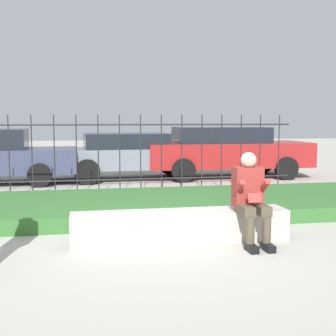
{
  "coord_description": "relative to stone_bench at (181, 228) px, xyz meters",
  "views": [
    {
      "loc": [
        -1.06,
        -6.08,
        1.67
      ],
      "look_at": [
        0.7,
        3.26,
        0.66
      ],
      "focal_mm": 50.0,
      "sensor_mm": 36.0,
      "label": 1
    }
  ],
  "objects": [
    {
      "name": "grass_berm",
      "position": [
        -0.26,
        2.08,
        -0.07
      ],
      "size": [
        9.29,
        2.77,
        0.24
      ],
      "color": "#33662D",
      "rests_on": "ground_plane"
    },
    {
      "name": "car_parked_center",
      "position": [
        0.03,
        6.64,
        0.51
      ],
      "size": [
        4.09,
        1.94,
        1.27
      ],
      "rotation": [
        0.0,
        0.0,
        0.04
      ],
      "color": "slate",
      "rests_on": "ground_plane"
    },
    {
      "name": "car_parked_right",
      "position": [
        2.72,
        6.61,
        0.58
      ],
      "size": [
        4.64,
        1.96,
        1.42
      ],
      "rotation": [
        0.0,
        0.0,
        -0.01
      ],
      "color": "maroon",
      "rests_on": "ground_plane"
    },
    {
      "name": "stone_bench",
      "position": [
        0.0,
        0.0,
        0.0
      ],
      "size": [
        2.94,
        0.49,
        0.42
      ],
      "color": "#ADA89E",
      "rests_on": "ground_plane"
    },
    {
      "name": "person_seated_reader",
      "position": [
        0.88,
        -0.28,
        0.47
      ],
      "size": [
        0.42,
        0.73,
        1.22
      ],
      "color": "black",
      "rests_on": "ground_plane"
    },
    {
      "name": "ground_plane",
      "position": [
        -0.26,
        0.0,
        -0.19
      ],
      "size": [
        60.0,
        60.0,
        0.0
      ],
      "primitive_type": "plane",
      "color": "#A8A399"
    },
    {
      "name": "iron_fence",
      "position": [
        -0.26,
        3.97,
        0.72
      ],
      "size": [
        7.29,
        0.03,
        1.74
      ],
      "color": "#232326",
      "rests_on": "ground_plane"
    }
  ]
}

